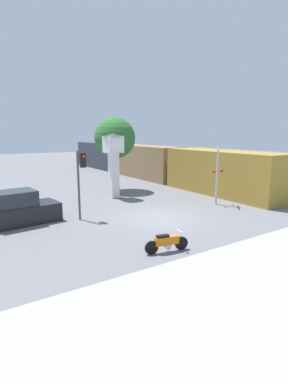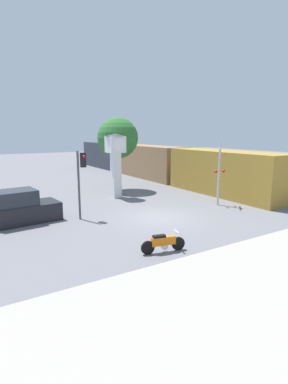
{
  "view_description": "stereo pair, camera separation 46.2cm",
  "coord_description": "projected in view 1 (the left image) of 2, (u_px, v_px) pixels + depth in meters",
  "views": [
    {
      "loc": [
        -9.79,
        -13.38,
        4.79
      ],
      "look_at": [
        -0.72,
        0.5,
        1.48
      ],
      "focal_mm": 28.0,
      "sensor_mm": 36.0,
      "label": 1
    },
    {
      "loc": [
        -9.4,
        -13.62,
        4.79
      ],
      "look_at": [
        -0.72,
        0.5,
        1.48
      ],
      "focal_mm": 28.0,
      "sensor_mm": 36.0,
      "label": 2
    }
  ],
  "objects": [
    {
      "name": "railroad_crossing_signal",
      "position": [
        217.0,
        171.0,
        19.85
      ],
      "size": [
        0.9,
        0.82,
        4.13
      ],
      "color": "#B7B7BC",
      "rests_on": "ground_plane"
    },
    {
      "name": "street_tree",
      "position": [
        115.0,
        138.0,
        24.43
      ],
      "size": [
        3.35,
        3.35,
        6.03
      ],
      "color": "brown",
      "rests_on": "ground_plane"
    },
    {
      "name": "clock_tower",
      "position": [
        113.0,
        155.0,
        21.88
      ],
      "size": [
        1.42,
        1.42,
        4.73
      ],
      "color": "white",
      "rests_on": "ground_plane"
    },
    {
      "name": "traffic_light",
      "position": [
        81.0,
        173.0,
        16.29
      ],
      "size": [
        0.5,
        0.35,
        3.81
      ],
      "color": "#47474C",
      "rests_on": "ground_plane"
    },
    {
      "name": "parked_car",
      "position": [
        17.0,
        210.0,
        15.8
      ],
      "size": [
        4.36,
        2.22,
        1.8
      ],
      "rotation": [
        0.0,
        0.0,
        0.1
      ],
      "color": "black",
      "rests_on": "ground_plane"
    },
    {
      "name": "freight_train",
      "position": [
        145.0,
        161.0,
        32.43
      ],
      "size": [
        2.8,
        32.27,
        3.4
      ],
      "color": "olive",
      "rests_on": "ground_plane"
    },
    {
      "name": "ground_plane",
      "position": [
        159.0,
        217.0,
        17.17
      ],
      "size": [
        120.0,
        120.0,
        0.0
      ],
      "primitive_type": "plane",
      "color": "slate"
    },
    {
      "name": "motorcycle",
      "position": [
        167.0,
        243.0,
        12.13
      ],
      "size": [
        1.89,
        0.56,
        0.84
      ],
      "rotation": [
        0.0,
        0.0,
        -0.21
      ],
      "color": "black",
      "rests_on": "ground_plane"
    }
  ]
}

